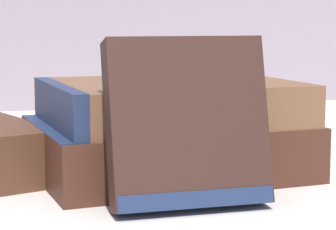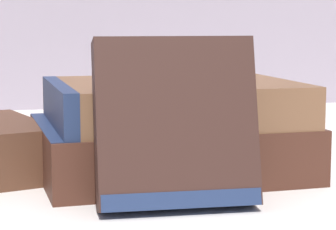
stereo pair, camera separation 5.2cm
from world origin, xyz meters
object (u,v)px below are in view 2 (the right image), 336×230
book_leaning_front (176,130)px  pocket_watch (199,79)px  book_flat_bottom (162,148)px  book_flat_top (167,102)px

book_leaning_front → pocket_watch: size_ratio=2.25×
book_flat_bottom → pocket_watch: pocket_watch is taller
book_flat_bottom → pocket_watch: bearing=-25.0°
book_flat_bottom → book_flat_top: 0.04m
book_flat_top → book_leaning_front: bearing=-101.7°
book_leaning_front → book_flat_top: bearing=82.8°
book_flat_top → book_leaning_front: book_leaning_front is taller
book_flat_bottom → pocket_watch: size_ratio=4.34×
book_flat_top → pocket_watch: bearing=-18.1°
book_flat_bottom → book_flat_top: book_flat_top is taller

